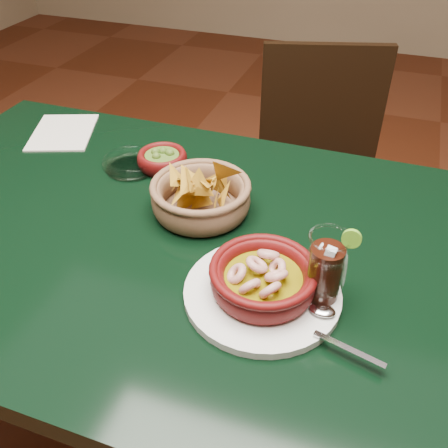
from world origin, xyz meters
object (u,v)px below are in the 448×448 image
(dining_table, at_px, (161,267))
(dining_chair, at_px, (318,180))
(cola_drink, at_px, (325,271))
(shrimp_plate, at_px, (263,282))
(chip_basket, at_px, (201,196))

(dining_table, distance_m, dining_chair, 0.75)
(dining_chair, bearing_deg, cola_drink, -81.09)
(shrimp_plate, height_order, cola_drink, cola_drink)
(shrimp_plate, bearing_deg, chip_basket, 134.26)
(dining_table, xyz_separation_m, dining_chair, (0.20, 0.70, -0.18))
(dining_table, relative_size, dining_chair, 1.39)
(dining_table, height_order, shrimp_plate, shrimp_plate)
(shrimp_plate, xyz_separation_m, cola_drink, (0.09, 0.02, 0.03))
(dining_table, relative_size, cola_drink, 8.13)
(dining_table, relative_size, shrimp_plate, 3.75)
(dining_chair, height_order, cola_drink, cola_drink)
(shrimp_plate, height_order, chip_basket, chip_basket)
(dining_table, distance_m, cola_drink, 0.37)
(dining_table, height_order, dining_chair, dining_chair)
(dining_table, xyz_separation_m, cola_drink, (0.32, -0.08, 0.16))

